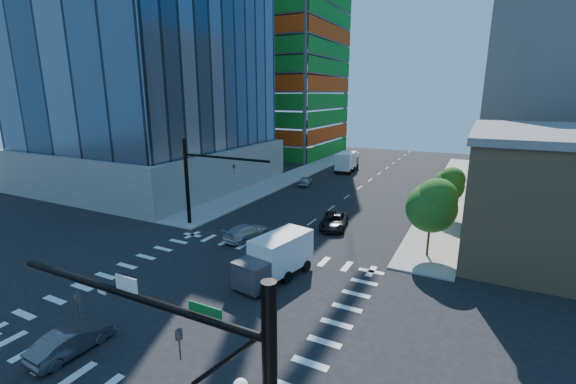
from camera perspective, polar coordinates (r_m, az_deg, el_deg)
The scene contains 15 objects.
ground at distance 27.97m, azimuth -11.82°, elevation -14.99°, with size 160.00×160.00×0.00m, color black.
road_markings at distance 27.96m, azimuth -11.82°, elevation -14.98°, with size 20.00×20.00×0.01m, color silver.
sidewalk_ne at distance 60.39m, azimuth 23.09°, elevation 0.20°, with size 5.00×60.00×0.15m, color gray.
sidewalk_nw at distance 66.57m, azimuth 1.19°, elevation 2.57°, with size 5.00×60.00×0.15m, color gray.
construction_building at distance 92.19m, azimuth -1.35°, elevation 21.12°, with size 25.16×34.50×70.60m.
bg_building_ne at distance 74.65m, azimuth 36.45°, elevation 11.90°, with size 24.00×30.00×28.00m, color #615B57.
signal_mast_nw at distance 40.53m, azimuth -13.22°, elevation 2.43°, with size 10.20×0.40×9.00m.
tree_south at distance 34.00m, azimuth 20.70°, elevation -1.76°, with size 4.16×4.16×6.82m.
tree_north at distance 45.78m, azimuth 22.75°, elevation 1.09°, with size 3.54×3.52×5.78m.
car_nb_far at distance 40.44m, azimuth 6.83°, elevation -4.28°, with size 2.49×5.39×1.50m, color black.
car_sb_near at distance 37.33m, azimuth -6.17°, elevation -5.89°, with size 2.03×4.99×1.45m, color silver.
car_sb_mid at distance 59.10m, azimuth 2.62°, elevation 1.65°, with size 1.59×3.95×1.35m, color #A0A3A7.
car_sb_cross at distance 24.94m, azimuth -29.43°, elevation -18.66°, with size 1.51×4.32×1.42m, color #46464A.
box_truck_near at distance 29.11m, azimuth -2.25°, elevation -10.29°, with size 3.78×6.58×3.25m.
box_truck_far at distance 70.73m, azimuth 8.79°, elevation 4.31°, with size 3.35×6.90×3.52m.
Camera 1 is at (15.71, -18.79, 13.50)m, focal length 24.00 mm.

